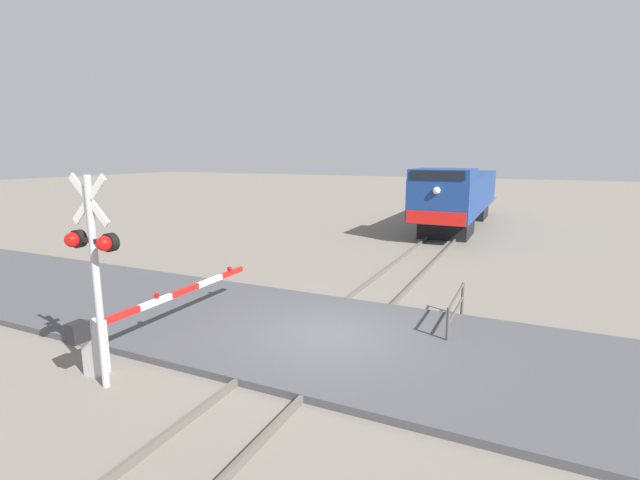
{
  "coord_description": "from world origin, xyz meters",
  "views": [
    {
      "loc": [
        4.27,
        -9.56,
        4.46
      ],
      "look_at": [
        -0.9,
        1.42,
        2.17
      ],
      "focal_mm": 25.67,
      "sensor_mm": 36.0,
      "label": 1
    }
  ],
  "objects_px": {
    "locomotive": "(459,195)",
    "guard_railing": "(456,307)",
    "crossing_gate": "(123,326)",
    "crossing_signal": "(93,258)"
  },
  "relations": [
    {
      "from": "locomotive",
      "to": "guard_railing",
      "type": "height_order",
      "value": "locomotive"
    },
    {
      "from": "locomotive",
      "to": "guard_railing",
      "type": "xyz_separation_m",
      "value": [
        2.67,
        -17.67,
        -1.34
      ]
    },
    {
      "from": "locomotive",
      "to": "guard_railing",
      "type": "bearing_deg",
      "value": -81.42
    },
    {
      "from": "locomotive",
      "to": "crossing_gate",
      "type": "height_order",
      "value": "locomotive"
    },
    {
      "from": "crossing_gate",
      "to": "crossing_signal",
      "type": "bearing_deg",
      "value": -59.59
    },
    {
      "from": "guard_railing",
      "to": "crossing_gate",
      "type": "bearing_deg",
      "value": -142.24
    },
    {
      "from": "locomotive",
      "to": "crossing_gate",
      "type": "relative_size",
      "value": 2.58
    },
    {
      "from": "locomotive",
      "to": "guard_railing",
      "type": "relative_size",
      "value": 6.16
    },
    {
      "from": "crossing_gate",
      "to": "guard_railing",
      "type": "height_order",
      "value": "crossing_gate"
    },
    {
      "from": "crossing_signal",
      "to": "crossing_gate",
      "type": "bearing_deg",
      "value": 120.41
    }
  ]
}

